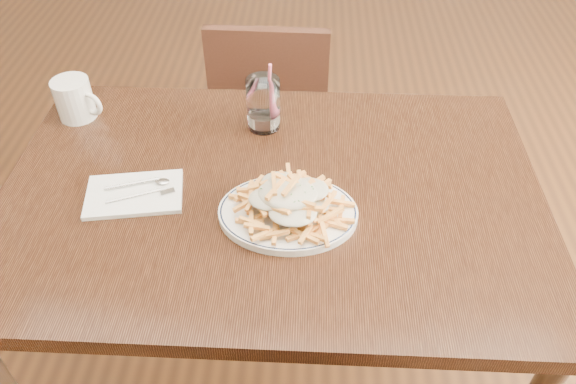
# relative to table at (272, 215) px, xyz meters

# --- Properties ---
(floor) EXTENTS (7.00, 7.00, 0.00)m
(floor) POSITION_rel_table_xyz_m (0.00, 0.00, -0.67)
(floor) COLOR black
(floor) RESTS_ON ground
(table) EXTENTS (1.20, 0.80, 0.75)m
(table) POSITION_rel_table_xyz_m (0.00, 0.00, 0.00)
(table) COLOR black
(table) RESTS_ON ground
(chair_far) EXTENTS (0.39, 0.39, 0.82)m
(chair_far) POSITION_rel_table_xyz_m (-0.05, 0.71, -0.20)
(chair_far) COLOR black
(chair_far) RESTS_ON ground
(fries_plate) EXTENTS (0.34, 0.31, 0.02)m
(fries_plate) POSITION_rel_table_xyz_m (0.04, -0.08, 0.09)
(fries_plate) COLOR white
(fries_plate) RESTS_ON table
(loaded_fries) EXTENTS (0.25, 0.21, 0.07)m
(loaded_fries) POSITION_rel_table_xyz_m (0.04, -0.08, 0.13)
(loaded_fries) COLOR #F0A449
(loaded_fries) RESTS_ON fries_plate
(napkin) EXTENTS (0.23, 0.17, 0.01)m
(napkin) POSITION_rel_table_xyz_m (-0.30, -0.03, 0.08)
(napkin) COLOR white
(napkin) RESTS_ON table
(cutlery) EXTENTS (0.16, 0.11, 0.01)m
(cutlery) POSITION_rel_table_xyz_m (-0.30, -0.03, 0.09)
(cutlery) COLOR silver
(cutlery) RESTS_ON napkin
(water_glass) EXTENTS (0.08, 0.08, 0.18)m
(water_glass) POSITION_rel_table_xyz_m (-0.03, 0.24, 0.14)
(water_glass) COLOR white
(water_glass) RESTS_ON table
(coffee_mug) EXTENTS (0.13, 0.09, 0.10)m
(coffee_mug) POSITION_rel_table_xyz_m (-0.51, 0.26, 0.13)
(coffee_mug) COLOR white
(coffee_mug) RESTS_ON table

